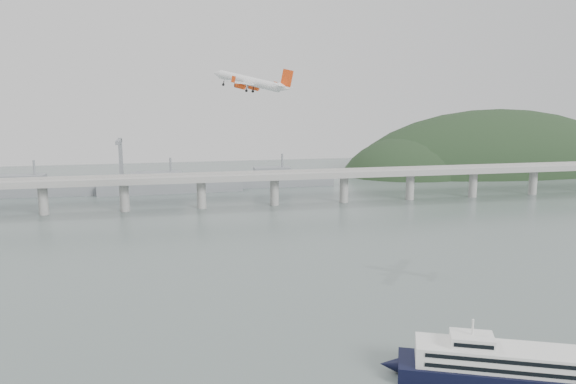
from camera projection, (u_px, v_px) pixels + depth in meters
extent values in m
plane|color=#556360|center=(320.00, 324.00, 192.14)|extent=(900.00, 900.00, 0.00)
cube|color=#989896|center=(245.00, 177.00, 381.27)|extent=(800.00, 22.00, 2.20)
cube|color=#989896|center=(247.00, 177.00, 370.79)|extent=(800.00, 0.60, 1.80)
cube|color=#989896|center=(243.00, 172.00, 391.03)|extent=(800.00, 0.60, 1.80)
cylinder|color=#989896|center=(43.00, 200.00, 357.61)|extent=(6.00, 6.00, 21.00)
cylinder|color=#989896|center=(124.00, 197.00, 367.44)|extent=(6.00, 6.00, 21.00)
cylinder|color=#989896|center=(201.00, 194.00, 377.27)|extent=(6.00, 6.00, 21.00)
cylinder|color=#989896|center=(274.00, 192.00, 387.10)|extent=(6.00, 6.00, 21.00)
cylinder|color=#989896|center=(344.00, 189.00, 396.92)|extent=(6.00, 6.00, 21.00)
cylinder|color=#989896|center=(410.00, 187.00, 406.75)|extent=(6.00, 6.00, 21.00)
cylinder|color=#989896|center=(473.00, 184.00, 416.58)|extent=(6.00, 6.00, 21.00)
cylinder|color=#989896|center=(533.00, 182.00, 426.41)|extent=(6.00, 6.00, 21.00)
ellipsoid|color=black|center=(495.00, 187.00, 566.49)|extent=(320.00, 150.00, 156.00)
ellipsoid|color=black|center=(412.00, 186.00, 537.09)|extent=(140.00, 110.00, 96.00)
ellipsoid|color=black|center=(566.00, 189.00, 595.08)|extent=(220.00, 140.00, 120.00)
cube|color=slate|center=(36.00, 190.00, 422.13)|extent=(95.67, 20.15, 8.00)
cube|color=slate|center=(22.00, 180.00, 418.82)|extent=(33.90, 15.02, 8.00)
cylinder|color=slate|center=(34.00, 169.00, 419.25)|extent=(1.60, 1.60, 14.00)
cube|color=slate|center=(171.00, 187.00, 436.97)|extent=(110.55, 21.43, 8.00)
cube|color=slate|center=(157.00, 177.00, 433.37)|extent=(39.01, 16.73, 8.00)
cylinder|color=slate|center=(171.00, 167.00, 434.08)|extent=(1.60, 1.60, 14.00)
cube|color=slate|center=(282.00, 181.00, 464.30)|extent=(85.00, 13.60, 8.00)
cube|color=slate|center=(272.00, 172.00, 461.18)|extent=(29.75, 11.90, 8.00)
cylinder|color=slate|center=(282.00, 162.00, 461.41)|extent=(1.60, 1.60, 14.00)
cube|color=slate|center=(121.00, 162.00, 459.95)|extent=(3.00, 3.00, 40.00)
cube|color=slate|center=(119.00, 142.00, 447.06)|extent=(3.00, 28.00, 3.00)
cube|color=black|center=(505.00, 375.00, 152.91)|extent=(58.06, 34.76, 4.58)
cone|color=black|center=(390.00, 365.00, 158.81)|extent=(7.04, 6.43, 4.58)
cube|color=white|center=(506.00, 358.00, 151.98)|extent=(48.73, 29.11, 5.72)
cube|color=black|center=(511.00, 363.00, 146.14)|extent=(40.16, 16.96, 1.14)
cube|color=black|center=(510.00, 372.00, 146.64)|extent=(40.16, 16.96, 1.14)
cube|color=black|center=(503.00, 343.00, 157.29)|extent=(40.16, 16.96, 1.14)
cube|color=black|center=(502.00, 352.00, 157.78)|extent=(40.16, 16.96, 1.14)
cube|color=white|center=(472.00, 340.00, 152.95)|extent=(13.64, 11.81, 2.97)
cube|color=black|center=(474.00, 346.00, 149.03)|extent=(9.55, 4.10, 1.14)
cylinder|color=white|center=(473.00, 327.00, 152.29)|extent=(0.75, 0.75, 4.58)
cylinder|color=white|center=(249.00, 81.00, 254.00)|extent=(26.12, 23.73, 10.27)
cone|color=white|center=(217.00, 73.00, 261.12)|extent=(6.55, 6.40, 4.87)
cone|color=white|center=(285.00, 88.00, 246.54)|extent=(7.40, 6.92, 5.09)
cube|color=white|center=(251.00, 84.00, 253.80)|extent=(27.52, 33.25, 3.45)
cube|color=white|center=(283.00, 86.00, 246.82)|extent=(10.96, 12.72, 1.68)
cube|color=#E7400F|center=(287.00, 78.00, 245.56)|extent=(5.46, 3.97, 8.11)
cylinder|color=#E7400F|center=(254.00, 87.00, 260.26)|extent=(5.52, 5.28, 3.48)
cylinder|color=black|center=(250.00, 86.00, 261.19)|extent=(2.30, 2.42, 2.59)
cube|color=white|center=(254.00, 85.00, 260.01)|extent=(2.56, 2.03, 1.88)
cylinder|color=#E7400F|center=(240.00, 86.00, 249.37)|extent=(5.52, 5.28, 3.48)
cylinder|color=black|center=(236.00, 85.00, 250.31)|extent=(2.30, 2.42, 2.59)
cube|color=white|center=(241.00, 83.00, 249.13)|extent=(2.56, 2.03, 1.88)
cylinder|color=black|center=(253.00, 89.00, 256.82)|extent=(1.06, 0.79, 2.71)
cylinder|color=black|center=(253.00, 91.00, 257.09)|extent=(1.44, 1.20, 1.47)
cylinder|color=black|center=(247.00, 88.00, 251.67)|extent=(1.06, 0.79, 2.71)
cylinder|color=black|center=(246.00, 91.00, 251.94)|extent=(1.44, 1.20, 1.47)
cylinder|color=black|center=(224.00, 82.00, 260.03)|extent=(1.06, 0.79, 2.71)
cylinder|color=black|center=(223.00, 85.00, 260.30)|extent=(1.44, 1.20, 1.47)
cube|color=#E7400F|center=(275.00, 85.00, 269.45)|extent=(2.01, 1.49, 2.98)
cube|color=#E7400F|center=(233.00, 79.00, 235.79)|extent=(2.01, 1.49, 2.98)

